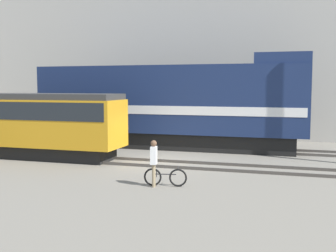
# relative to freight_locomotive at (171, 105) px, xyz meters

# --- Properties ---
(ground_plane) EXTENTS (120.00, 120.00, 0.00)m
(ground_plane) POSITION_rel_freight_locomotive_xyz_m (0.89, -4.91, -2.63)
(ground_plane) COLOR slate
(track_near) EXTENTS (60.00, 1.50, 0.14)m
(track_near) POSITION_rel_freight_locomotive_xyz_m (0.89, -5.53, -2.56)
(track_near) COLOR #47423D
(track_near) RESTS_ON ground
(track_far) EXTENTS (60.00, 1.51, 0.14)m
(track_far) POSITION_rel_freight_locomotive_xyz_m (0.89, -0.00, -2.56)
(track_far) COLOR #47423D
(track_far) RESTS_ON ground
(building_backdrop) EXTENTS (45.68, 6.00, 14.23)m
(building_backdrop) POSITION_rel_freight_locomotive_xyz_m (0.89, 8.45, 4.48)
(building_backdrop) COLOR #B7B2A8
(building_backdrop) RESTS_ON ground
(freight_locomotive) EXTENTS (16.49, 3.04, 5.62)m
(freight_locomotive) POSITION_rel_freight_locomotive_xyz_m (0.00, 0.00, 0.00)
(freight_locomotive) COLOR black
(freight_locomotive) RESTS_ON ground
(streetcar) EXTENTS (9.13, 2.54, 3.41)m
(streetcar) POSITION_rel_freight_locomotive_xyz_m (-5.61, -5.53, -0.68)
(streetcar) COLOR black
(streetcar) RESTS_ON ground
(bicycle) EXTENTS (1.65, 0.47, 0.75)m
(bicycle) POSITION_rel_freight_locomotive_xyz_m (2.67, -9.62, -2.29)
(bicycle) COLOR black
(bicycle) RESTS_ON ground
(person) EXTENTS (0.28, 0.39, 1.78)m
(person) POSITION_rel_freight_locomotive_xyz_m (2.28, -9.84, -1.54)
(person) COLOR #8C7A5B
(person) RESTS_ON ground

